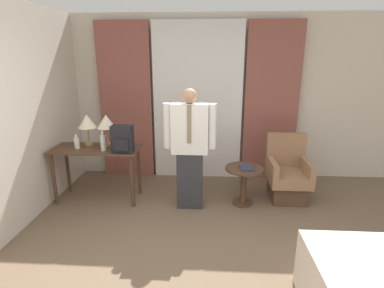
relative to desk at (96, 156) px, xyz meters
name	(u,v)px	position (x,y,z in m)	size (l,w,h in m)	color
wall_back	(198,98)	(1.41, 1.10, 0.69)	(10.00, 0.06, 2.70)	beige
curtain_sheer_center	(198,103)	(1.41, 0.97, 0.63)	(1.46, 0.06, 2.58)	white
curtain_drape_left	(126,102)	(0.20, 0.97, 0.63)	(0.87, 0.06, 2.58)	brown
curtain_drape_right	(271,104)	(2.61, 0.97, 0.63)	(0.87, 0.06, 2.58)	brown
desk	(96,156)	(0.00, 0.00, 0.00)	(1.23, 0.54, 0.79)	#4C3323
table_lamp_left	(87,122)	(-0.14, 0.12, 0.47)	(0.26, 0.26, 0.46)	#9E7F47
table_lamp_right	(106,122)	(0.14, 0.12, 0.47)	(0.26, 0.26, 0.46)	#9E7F47
bottle_near_edge	(103,143)	(0.16, -0.12, 0.24)	(0.07, 0.07, 0.28)	silver
bottle_by_lamp	(77,143)	(-0.25, -0.04, 0.21)	(0.08, 0.08, 0.20)	silver
backpack	(122,139)	(0.45, -0.17, 0.30)	(0.28, 0.19, 0.37)	black
person	(190,146)	(1.35, -0.16, 0.23)	(0.70, 0.23, 1.65)	#2D2D33
armchair	(287,176)	(2.77, 0.20, -0.33)	(0.57, 0.63, 0.94)	#4C3323
side_table	(244,180)	(2.11, -0.04, -0.29)	(0.54, 0.54, 0.55)	#4C3323
book	(247,168)	(2.13, -0.07, -0.10)	(0.17, 0.23, 0.03)	#2D334C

